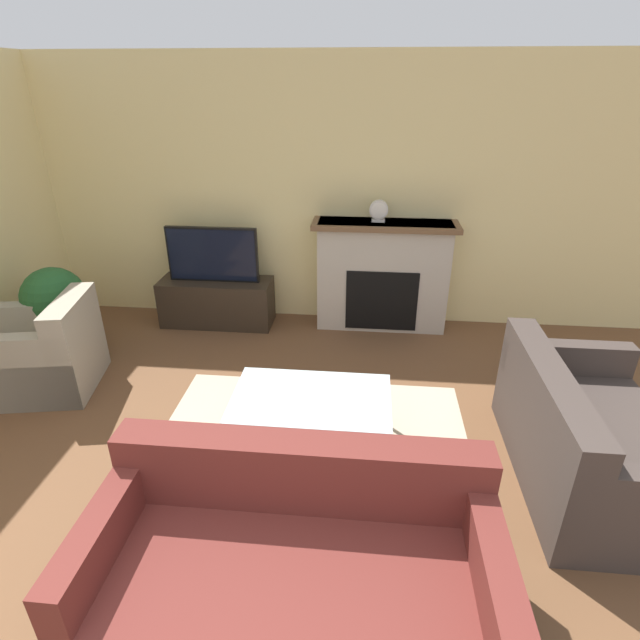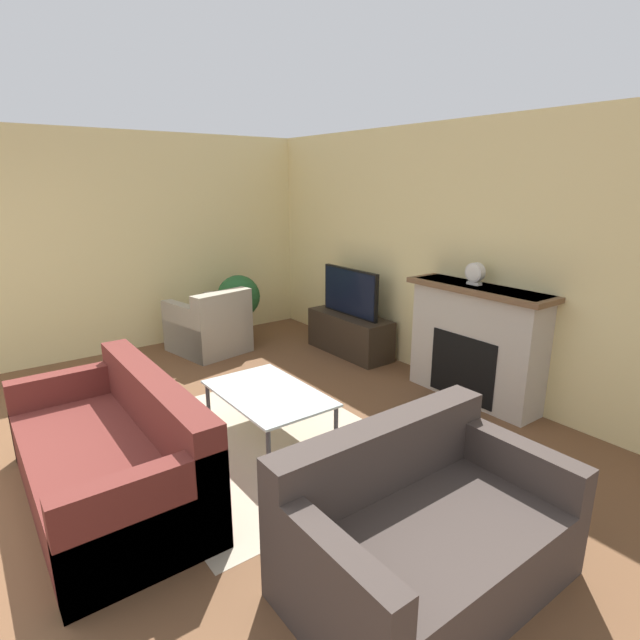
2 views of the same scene
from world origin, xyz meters
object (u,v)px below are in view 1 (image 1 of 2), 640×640
(potted_plant, at_px, (55,302))
(tv, at_px, (213,255))
(mantel_clock, at_px, (379,211))
(couch_sectional, at_px, (294,570))
(coffee_table, at_px, (311,401))
(armchair_by_window, at_px, (45,357))
(couch_loveseat, at_px, (588,442))

(potted_plant, bearing_deg, tv, 35.46)
(mantel_clock, bearing_deg, couch_sectional, -96.60)
(potted_plant, bearing_deg, couch_sectional, -42.16)
(tv, height_order, coffee_table, tv)
(armchair_by_window, distance_m, coffee_table, 2.43)
(tv, relative_size, couch_sectional, 0.50)
(coffee_table, distance_m, mantel_clock, 2.28)
(couch_loveseat, bearing_deg, potted_plant, 74.61)
(tv, distance_m, couch_sectional, 3.51)
(couch_loveseat, bearing_deg, armchair_by_window, 80.59)
(armchair_by_window, bearing_deg, couch_sectional, 42.54)
(tv, bearing_deg, couch_loveseat, -33.91)
(potted_plant, bearing_deg, coffee_table, -22.73)
(couch_loveseat, distance_m, coffee_table, 1.86)
(couch_loveseat, xyz_separation_m, coffee_table, (-1.85, 0.15, 0.10))
(tv, height_order, couch_loveseat, tv)
(couch_loveseat, height_order, mantel_clock, mantel_clock)
(tv, bearing_deg, armchair_by_window, -128.60)
(couch_sectional, distance_m, potted_plant, 3.47)
(tv, xyz_separation_m, coffee_table, (1.25, -1.94, -0.41))
(coffee_table, bearing_deg, armchair_by_window, 166.90)
(coffee_table, bearing_deg, couch_loveseat, -4.60)
(couch_sectional, bearing_deg, coffee_table, 92.78)
(couch_loveseat, xyz_separation_m, armchair_by_window, (-4.21, 0.70, 0.01))
(couch_sectional, distance_m, armchair_by_window, 3.03)
(couch_sectional, distance_m, coffee_table, 1.28)
(couch_loveseat, distance_m, mantel_clock, 2.79)
(couch_sectional, relative_size, armchair_by_window, 1.94)
(armchair_by_window, relative_size, coffee_table, 0.88)
(armchair_by_window, bearing_deg, mantel_clock, 107.69)
(couch_sectional, height_order, couch_loveseat, same)
(potted_plant, bearing_deg, couch_loveseat, -15.39)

